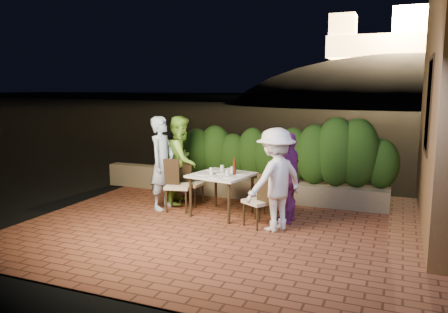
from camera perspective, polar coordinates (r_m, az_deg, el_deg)
The scene contains 31 objects.
ground at distance 7.01m, azimuth 0.87°, elevation -10.11°, with size 400.00×400.00×0.00m, color black.
terrace_floor at distance 7.47m, azimuth 2.28°, elevation -9.34°, with size 7.00×6.00×0.15m, color brown.
window_pane at distance 7.70m, azimuth 25.40°, elevation 6.08°, with size 0.08×1.00×1.40m, color black.
window_frame at distance 7.69m, azimuth 25.32°, elevation 6.09°, with size 0.06×1.15×1.55m, color black.
planter at distance 9.00m, azimuth 7.41°, elevation -4.43°, with size 4.20×0.55×0.40m, color #716548.
hedge at distance 8.86m, azimuth 7.50°, elevation 0.30°, with size 4.00×0.70×1.10m, color #19370F, non-canonical shape.
parapet at distance 10.15m, azimuth -9.20°, elevation -2.66°, with size 2.20×0.30×0.50m, color #716548.
hill at distance 66.48m, azimuth 21.73°, elevation 2.86°, with size 52.00×40.00×22.00m, color black.
fortress at distance 66.69m, azimuth 22.47°, elevation 15.34°, with size 26.00×8.00×8.00m, color #FFCC7A, non-canonical shape.
dining_table at distance 7.89m, azimuth -0.27°, elevation -4.95°, with size 0.97×0.97×0.75m, color white, non-canonical shape.
plate_nw at distance 7.76m, azimuth -2.73°, elevation -2.30°, with size 0.25×0.25×0.01m, color white.
plate_sw at distance 8.15m, azimuth -1.34°, elevation -1.76°, with size 0.24×0.24×0.01m, color white.
plate_ne at distance 7.50m, azimuth 0.72°, elevation -2.70°, with size 0.22×0.22×0.01m, color white.
plate_se at distance 7.81m, azimuth 2.19°, elevation -2.23°, with size 0.23×0.23×0.01m, color white.
plate_centre at distance 7.84m, azimuth -0.20°, elevation -2.18°, with size 0.23×0.23×0.01m, color white.
plate_front at distance 7.49m, azimuth -1.10°, elevation -2.72°, with size 0.22×0.22×0.01m, color white.
glass_nw at distance 7.74m, azimuth -1.67°, elevation -1.92°, with size 0.07×0.07×0.12m, color silver.
glass_sw at distance 8.02m, azimuth -0.26°, elevation -1.54°, with size 0.07×0.07×0.12m, color silver.
glass_ne at distance 7.62m, azimuth 0.44°, elevation -2.09°, with size 0.07×0.07×0.12m, color silver.
glass_se at distance 7.88m, azimuth 1.11°, elevation -1.73°, with size 0.07×0.07×0.12m, color silver.
beer_bottle at distance 7.71m, azimuth 1.37°, elevation -1.23°, with size 0.06×0.06×0.31m, color #4C200C, non-canonical shape.
bowl at distance 8.10m, azimuth 0.79°, elevation -1.73°, with size 0.17×0.17×0.04m, color white.
chair_left_front at distance 8.16m, azimuth -5.97°, elevation -3.72°, with size 0.45×0.45×0.97m, color black, non-canonical shape.
chair_left_back at distance 8.55m, azimuth -4.30°, elevation -3.46°, with size 0.40×0.40×0.87m, color black, non-canonical shape.
chair_right_front at distance 7.22m, azimuth 4.53°, elevation -5.70°, with size 0.41×0.41×0.89m, color black, non-canonical shape.
chair_right_back at distance 7.71m, azimuth 6.00°, elevation -4.45°, with size 0.45×0.45×0.98m, color black, non-canonical shape.
diner_blue at distance 8.27m, azimuth -8.07°, elevation -0.85°, with size 0.64×0.42×1.75m, color #A4C0D3.
diner_green at distance 8.66m, azimuth -5.62°, elevation -0.43°, with size 0.84×0.66×1.73m, color #8DD642.
diner_white at distance 6.99m, azimuth 6.75°, elevation -3.03°, with size 1.07×0.61×1.65m, color white.
diner_purple at distance 7.45m, azimuth 8.46°, elevation -2.75°, with size 0.90×0.38×1.54m, color #7B297A.
parapet_lamp at distance 9.88m, azimuth -7.11°, elevation -1.04°, with size 0.10×0.10×0.14m, color orange.
Camera 1 is at (2.40, -6.18, 2.26)m, focal length 35.00 mm.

